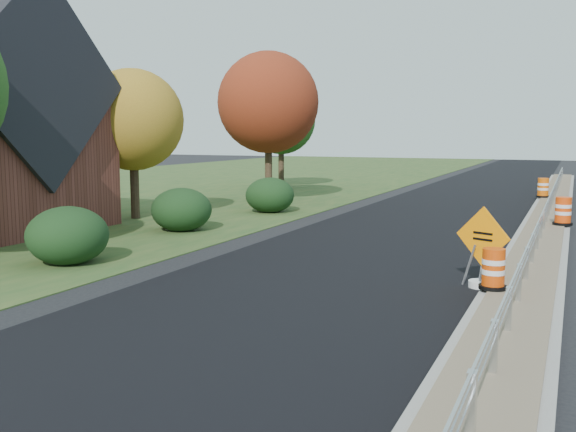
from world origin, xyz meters
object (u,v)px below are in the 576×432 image
at_px(barrel_median_mid, 563,212).
at_px(barrel_median_far, 543,188).
at_px(barrel_median_near, 493,270).
at_px(caution_sign, 482,267).

relative_size(barrel_median_mid, barrel_median_far, 1.01).
relative_size(barrel_median_near, barrel_median_mid, 0.86).
distance_m(caution_sign, barrel_median_mid, 9.74).
bearing_deg(barrel_median_mid, barrel_median_far, 96.19).
bearing_deg(caution_sign, barrel_median_near, -46.14).
height_order(caution_sign, barrel_median_far, caution_sign).
xyz_separation_m(barrel_median_near, barrel_median_mid, (1.10, 10.59, 0.06)).
distance_m(barrel_median_near, barrel_median_mid, 10.65).
height_order(barrel_median_near, barrel_median_mid, barrel_median_mid).
xyz_separation_m(barrel_median_mid, barrel_median_far, (-1.10, 10.15, -0.00)).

